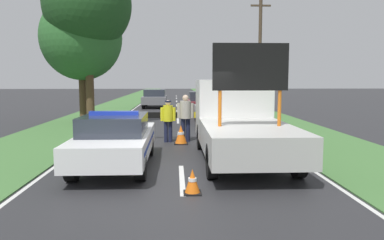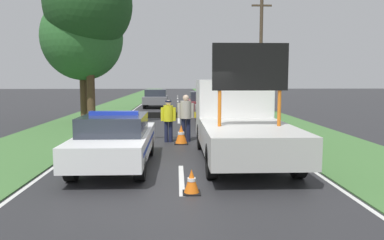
{
  "view_description": "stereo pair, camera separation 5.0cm",
  "coord_description": "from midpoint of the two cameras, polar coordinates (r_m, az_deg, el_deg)",
  "views": [
    {
      "loc": [
        -0.15,
        -9.08,
        2.32
      ],
      "look_at": [
        0.35,
        2.01,
        1.1
      ],
      "focal_mm": 35.0,
      "sensor_mm": 36.0,
      "label": 1
    },
    {
      "loc": [
        -0.1,
        -9.08,
        2.32
      ],
      "look_at": [
        0.35,
        2.01,
        1.1
      ],
      "focal_mm": 35.0,
      "sensor_mm": 36.0,
      "label": 2
    }
  ],
  "objects": [
    {
      "name": "ground_plane",
      "position": [
        9.38,
        -1.76,
        -8.06
      ],
      "size": [
        160.0,
        160.0,
        0.0
      ],
      "primitive_type": "plane",
      "color": "#28282B"
    },
    {
      "name": "lane_markings",
      "position": [
        24.57,
        -2.28,
        0.86
      ],
      "size": [
        6.8,
        59.27,
        0.01
      ],
      "color": "silver",
      "rests_on": "ground"
    },
    {
      "name": "grass_verge_left",
      "position": [
        29.61,
        -12.48,
        1.66
      ],
      "size": [
        3.53,
        120.0,
        0.03
      ],
      "color": "#427038",
      "rests_on": "ground"
    },
    {
      "name": "grass_verge_right",
      "position": [
        29.66,
        7.8,
        1.76
      ],
      "size": [
        3.53,
        120.0,
        0.03
      ],
      "color": "#427038",
      "rests_on": "ground"
    },
    {
      "name": "police_car",
      "position": [
        10.08,
        -11.7,
        -2.92
      ],
      "size": [
        1.8,
        4.63,
        1.49
      ],
      "rotation": [
        0.0,
        0.0,
        0.09
      ],
      "color": "white",
      "rests_on": "ground"
    },
    {
      "name": "work_truck",
      "position": [
        11.21,
        6.93,
        0.05
      ],
      "size": [
        2.29,
        5.91,
        3.2
      ],
      "rotation": [
        0.0,
        0.0,
        3.17
      ],
      "color": "white",
      "rests_on": "ground"
    },
    {
      "name": "road_barrier",
      "position": [
        14.38,
        -2.99,
        0.48
      ],
      "size": [
        2.94,
        0.08,
        1.05
      ],
      "rotation": [
        0.0,
        0.0,
        0.07
      ],
      "color": "black",
      "rests_on": "ground"
    },
    {
      "name": "police_officer",
      "position": [
        13.75,
        -3.77,
        0.43
      ],
      "size": [
        0.56,
        0.35,
        1.56
      ],
      "rotation": [
        0.0,
        0.0,
        3.64
      ],
      "color": "#191E38",
      "rests_on": "ground"
    },
    {
      "name": "pedestrian_civilian",
      "position": [
        13.83,
        -1.1,
        0.88
      ],
      "size": [
        0.62,
        0.4,
        1.74
      ],
      "rotation": [
        0.0,
        0.0,
        0.31
      ],
      "color": "#191E38",
      "rests_on": "ground"
    },
    {
      "name": "traffic_cone_near_police",
      "position": [
        14.92,
        -9.83,
        -1.37
      ],
      "size": [
        0.53,
        0.53,
        0.73
      ],
      "color": "black",
      "rests_on": "ground"
    },
    {
      "name": "traffic_cone_centre_front",
      "position": [
        7.68,
        -0.13,
        -9.37
      ],
      "size": [
        0.36,
        0.36,
        0.51
      ],
      "color": "black",
      "rests_on": "ground"
    },
    {
      "name": "traffic_cone_near_truck",
      "position": [
        13.41,
        -1.81,
        -2.23
      ],
      "size": [
        0.5,
        0.5,
        0.68
      ],
      "color": "black",
      "rests_on": "ground"
    },
    {
      "name": "queued_car_sedan_silver",
      "position": [
        19.43,
        3.34,
        1.54
      ],
      "size": [
        1.89,
        4.14,
        1.39
      ],
      "rotation": [
        0.0,
        0.0,
        3.14
      ],
      "color": "#B2B2B7",
      "rests_on": "ground"
    },
    {
      "name": "queued_car_wagon_maroon",
      "position": [
        24.56,
        1.32,
        2.65
      ],
      "size": [
        1.72,
        4.04,
        1.5
      ],
      "rotation": [
        0.0,
        0.0,
        3.14
      ],
      "color": "maroon",
      "rests_on": "ground"
    },
    {
      "name": "queued_car_suv_grey",
      "position": [
        30.77,
        -5.74,
        3.33
      ],
      "size": [
        1.89,
        4.28,
        1.47
      ],
      "rotation": [
        0.0,
        0.0,
        3.14
      ],
      "color": "slate",
      "rests_on": "ground"
    },
    {
      "name": "roadside_tree_near_left",
      "position": [
        20.32,
        -15.72,
        16.55
      ],
      "size": [
        4.41,
        4.41,
        8.37
      ],
      "color": "#4C3823",
      "rests_on": "ground"
    },
    {
      "name": "roadside_tree_near_right",
      "position": [
        20.8,
        -16.58,
        11.9
      ],
      "size": [
        4.22,
        4.22,
        6.68
      ],
      "color": "#4C3823",
      "rests_on": "ground"
    },
    {
      "name": "utility_pole",
      "position": [
        23.24,
        10.23,
        9.87
      ],
      "size": [
        1.2,
        0.2,
        7.4
      ],
      "color": "#473828",
      "rests_on": "ground"
    }
  ]
}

